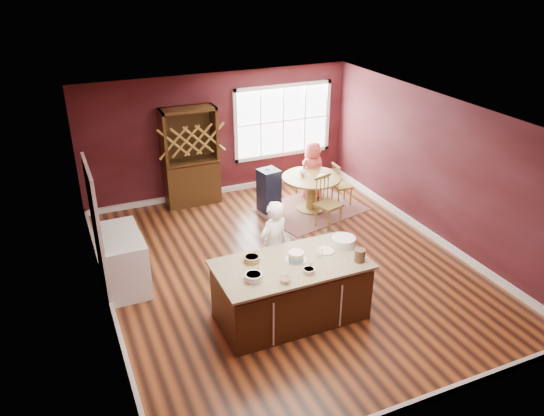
{
  "coord_description": "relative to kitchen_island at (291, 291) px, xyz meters",
  "views": [
    {
      "loc": [
        -3.39,
        -7.07,
        4.91
      ],
      "look_at": [
        -0.17,
        0.27,
        1.05
      ],
      "focal_mm": 35.0,
      "sensor_mm": 36.0,
      "label": 1
    }
  ],
  "objects": [
    {
      "name": "bowl_pink",
      "position": [
        -0.28,
        -0.4,
        0.51
      ],
      "size": [
        0.16,
        0.16,
        0.06
      ],
      "primitive_type": "cylinder",
      "color": "silver",
      "rests_on": "kitchen_island"
    },
    {
      "name": "window",
      "position": [
        2.04,
        4.74,
        1.06
      ],
      "size": [
        2.36,
        0.1,
        1.66
      ],
      "primitive_type": null,
      "color": "white",
      "rests_on": "room_shell"
    },
    {
      "name": "chair_east",
      "position": [
        2.71,
        3.14,
        0.03
      ],
      "size": [
        0.39,
        0.41,
        0.93
      ],
      "primitive_type": null,
      "rotation": [
        0.0,
        0.0,
        1.51
      ],
      "color": "olive",
      "rests_on": "ground"
    },
    {
      "name": "bowl_blue",
      "position": [
        -0.65,
        -0.18,
        0.53
      ],
      "size": [
        0.25,
        0.25,
        0.1
      ],
      "primitive_type": "cylinder",
      "color": "white",
      "rests_on": "kitchen_island"
    },
    {
      "name": "baker",
      "position": [
        0.06,
        0.77,
        0.34
      ],
      "size": [
        0.66,
        0.53,
        1.55
      ],
      "primitive_type": "imported",
      "rotation": [
        0.0,
        0.0,
        3.47
      ],
      "color": "white",
      "rests_on": "ground"
    },
    {
      "name": "dryer",
      "position": [
        -2.1,
        2.19,
        0.01
      ],
      "size": [
        0.62,
        0.6,
        0.91
      ],
      "primitive_type": "cube",
      "color": "white",
      "rests_on": "ground"
    },
    {
      "name": "seated_woman",
      "position": [
        2.26,
        3.67,
        0.21
      ],
      "size": [
        0.69,
        0.51,
        1.29
      ],
      "primitive_type": "imported",
      "rotation": [
        0.0,
        0.0,
        3.31
      ],
      "color": "#DC4E4F",
      "rests_on": "ground"
    },
    {
      "name": "table_plate",
      "position": [
        2.17,
        3.05,
        0.32
      ],
      "size": [
        0.21,
        0.21,
        0.02
      ],
      "primitive_type": "cylinder",
      "color": "beige",
      "rests_on": "dining_table"
    },
    {
      "name": "layer_cake",
      "position": [
        0.1,
        0.06,
        0.55
      ],
      "size": [
        0.32,
        0.32,
        0.13
      ],
      "primitive_type": null,
      "color": "white",
      "rests_on": "kitchen_island"
    },
    {
      "name": "stoneware_crock",
      "position": [
        0.92,
        -0.33,
        0.57
      ],
      "size": [
        0.16,
        0.16,
        0.19
      ],
      "primitive_type": "cylinder",
      "color": "brown",
      "rests_on": "kitchen_island"
    },
    {
      "name": "chair_south",
      "position": [
        1.92,
        2.31,
        0.09
      ],
      "size": [
        0.55,
        0.54,
        1.06
      ],
      "primitive_type": null,
      "rotation": [
        0.0,
        0.0,
        0.31
      ],
      "color": "brown",
      "rests_on": "ground"
    },
    {
      "name": "rug",
      "position": [
        1.97,
        3.14,
        -0.43
      ],
      "size": [
        2.38,
        2.04,
        0.01
      ],
      "primitive_type": "cube",
      "rotation": [
        0.0,
        0.0,
        0.24
      ],
      "color": "brown",
      "rests_on": "ground"
    },
    {
      "name": "dining_table",
      "position": [
        1.97,
        3.14,
        0.1
      ],
      "size": [
        1.23,
        1.23,
        0.75
      ],
      "color": "brown",
      "rests_on": "ground"
    },
    {
      "name": "table_cup",
      "position": [
        1.82,
        3.28,
        0.36
      ],
      "size": [
        0.12,
        0.12,
        0.09
      ],
      "primitive_type": "imported",
      "rotation": [
        0.0,
        0.0,
        0.07
      ],
      "color": "white",
      "rests_on": "dining_table"
    },
    {
      "name": "kitchen_island",
      "position": [
        0.0,
        0.0,
        0.0
      ],
      "size": [
        2.2,
        1.15,
        0.92
      ],
      "color": "#3A250B",
      "rests_on": "ground"
    },
    {
      "name": "dinner_plate",
      "position": [
        0.62,
        0.1,
        0.49
      ],
      "size": [
        0.26,
        0.26,
        0.02
      ],
      "primitive_type": "cylinder",
      "color": "#FAF6C6",
      "rests_on": "kitchen_island"
    },
    {
      "name": "doorway",
      "position": [
        -2.43,
        1.87,
        0.59
      ],
      "size": [
        0.08,
        1.26,
        2.13
      ],
      "primitive_type": null,
      "color": "white",
      "rests_on": "room_shell"
    },
    {
      "name": "bowl_yellow",
      "position": [
        -0.5,
        0.27,
        0.52
      ],
      "size": [
        0.23,
        0.23,
        0.09
      ],
      "primitive_type": "cylinder",
      "color": "#A18547",
      "rests_on": "kitchen_island"
    },
    {
      "name": "toddler",
      "position": [
        1.22,
        3.49,
        0.37
      ],
      "size": [
        0.18,
        0.14,
        0.26
      ],
      "primitive_type": null,
      "color": "#8CA5BF",
      "rests_on": "high_chair"
    },
    {
      "name": "washer",
      "position": [
        -2.1,
        1.55,
        0.02
      ],
      "size": [
        0.63,
        0.61,
        0.92
      ],
      "primitive_type": "cube",
      "color": "silver",
      "rests_on": "ground"
    },
    {
      "name": "white_tub",
      "position": [
        0.95,
        0.17,
        0.54
      ],
      "size": [
        0.36,
        0.36,
        0.12
      ],
      "primitive_type": "cylinder",
      "color": "silver",
      "rests_on": "kitchen_island"
    },
    {
      "name": "hutch",
      "position": [
        -0.2,
        4.49,
        0.61
      ],
      "size": [
        1.15,
        0.48,
        2.1
      ],
      "primitive_type": "cube",
      "color": "#3C2111",
      "rests_on": "ground"
    },
    {
      "name": "chair_north",
      "position": [
        2.28,
        3.92,
        0.08
      ],
      "size": [
        0.56,
        0.55,
        1.04
      ],
      "primitive_type": null,
      "rotation": [
        0.0,
        0.0,
        3.52
      ],
      "color": "brown",
      "rests_on": "ground"
    },
    {
      "name": "room_shell",
      "position": [
        0.54,
        1.27,
        0.91
      ],
      "size": [
        7.0,
        7.0,
        7.0
      ],
      "color": "brown",
      "rests_on": "ground"
    },
    {
      "name": "bowl_olive",
      "position": [
        0.12,
        -0.32,
        0.51
      ],
      "size": [
        0.17,
        0.17,
        0.07
      ],
      "primitive_type": "cylinder",
      "color": "beige",
      "rests_on": "kitchen_island"
    },
    {
      "name": "high_chair",
      "position": [
        1.14,
        3.46,
        0.04
      ],
      "size": [
        0.45,
        0.45,
        0.96
      ],
      "primitive_type": null,
      "rotation": [
        0.0,
        0.0,
        0.17
      ],
      "color": "black",
      "rests_on": "ground"
    },
    {
      "name": "drinking_glass",
      "position": [
        0.45,
        -0.02,
        0.55
      ],
      "size": [
        0.07,
        0.07,
        0.14
      ],
      "primitive_type": "cylinder",
      "color": "white",
      "rests_on": "kitchen_island"
    }
  ]
}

